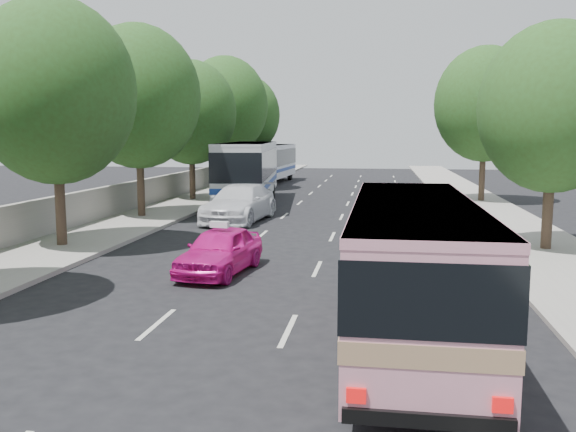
% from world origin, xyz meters
% --- Properties ---
extents(ground, '(120.00, 120.00, 0.00)m').
position_xyz_m(ground, '(0.00, 0.00, 0.00)').
color(ground, black).
rests_on(ground, ground).
extents(sidewalk_left, '(4.00, 90.00, 0.15)m').
position_xyz_m(sidewalk_left, '(-8.50, 20.00, 0.07)').
color(sidewalk_left, '#9E998E').
rests_on(sidewalk_left, ground).
extents(sidewalk_right, '(4.00, 90.00, 0.12)m').
position_xyz_m(sidewalk_right, '(8.50, 20.00, 0.06)').
color(sidewalk_right, '#9E998E').
rests_on(sidewalk_right, ground).
extents(low_wall, '(0.30, 90.00, 1.50)m').
position_xyz_m(low_wall, '(-10.30, 20.00, 0.90)').
color(low_wall, '#9E998E').
rests_on(low_wall, sidewalk_left).
extents(tree_left_b, '(5.70, 5.70, 8.88)m').
position_xyz_m(tree_left_b, '(-8.42, 5.94, 5.82)').
color(tree_left_b, '#38281E').
rests_on(tree_left_b, ground).
extents(tree_left_c, '(6.00, 6.00, 9.35)m').
position_xyz_m(tree_left_c, '(-8.62, 13.94, 6.12)').
color(tree_left_c, '#38281E').
rests_on(tree_left_c, ground).
extents(tree_left_d, '(5.52, 5.52, 8.60)m').
position_xyz_m(tree_left_d, '(-8.52, 21.94, 5.63)').
color(tree_left_d, '#38281E').
rests_on(tree_left_d, ground).
extents(tree_left_e, '(6.30, 6.30, 9.82)m').
position_xyz_m(tree_left_e, '(-8.42, 29.94, 6.43)').
color(tree_left_e, '#38281E').
rests_on(tree_left_e, ground).
extents(tree_left_f, '(5.88, 5.88, 9.16)m').
position_xyz_m(tree_left_f, '(-8.62, 37.94, 6.00)').
color(tree_left_f, '#38281E').
rests_on(tree_left_f, ground).
extents(tree_right_near, '(5.10, 5.10, 7.95)m').
position_xyz_m(tree_right_near, '(8.78, 7.94, 5.20)').
color(tree_right_near, '#38281E').
rests_on(tree_right_near, ground).
extents(tree_right_far, '(6.00, 6.00, 9.35)m').
position_xyz_m(tree_right_far, '(9.08, 23.94, 6.12)').
color(tree_right_far, '#38281E').
rests_on(tree_right_far, ground).
extents(pink_bus, '(2.31, 8.92, 2.84)m').
position_xyz_m(pink_bus, '(3.51, -2.47, 1.77)').
color(pink_bus, pink).
rests_on(pink_bus, ground).
extents(pink_taxi, '(2.12, 4.22, 1.38)m').
position_xyz_m(pink_taxi, '(-1.81, 3.00, 0.69)').
color(pink_taxi, '#D71287').
rests_on(pink_taxi, ground).
extents(white_pickup, '(3.02, 6.15, 1.72)m').
position_xyz_m(white_pickup, '(-3.72, 13.85, 0.86)').
color(white_pickup, silver).
rests_on(white_pickup, ground).
extents(tour_coach_front, '(3.92, 12.34, 3.63)m').
position_xyz_m(tour_coach_front, '(-4.78, 20.74, 2.18)').
color(tour_coach_front, silver).
rests_on(tour_coach_front, ground).
extents(tour_coach_rear, '(2.76, 10.84, 3.22)m').
position_xyz_m(tour_coach_rear, '(-6.30, 36.76, 1.94)').
color(tour_coach_rear, white).
rests_on(tour_coach_rear, ground).
extents(taxi_roof_sign, '(0.57, 0.25, 0.18)m').
position_xyz_m(taxi_roof_sign, '(-1.81, 3.00, 1.47)').
color(taxi_roof_sign, silver).
rests_on(taxi_roof_sign, pink_taxi).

